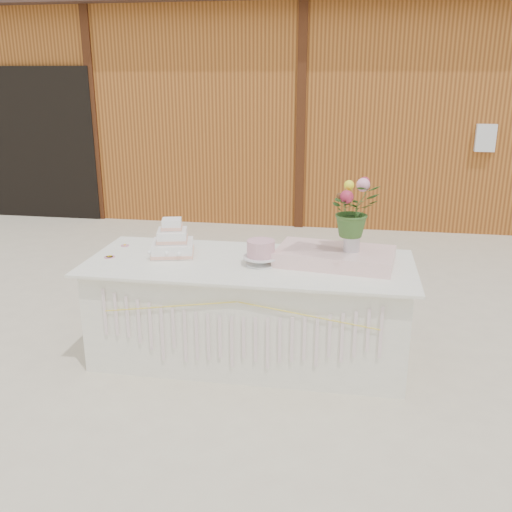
{
  "coord_description": "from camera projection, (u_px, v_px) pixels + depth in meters",
  "views": [
    {
      "loc": [
        0.71,
        -3.91,
        2.08
      ],
      "look_at": [
        0.0,
        0.3,
        0.72
      ],
      "focal_mm": 40.0,
      "sensor_mm": 36.0,
      "label": 1
    }
  ],
  "objects": [
    {
      "name": "satin_runner",
      "position": [
        335.0,
        256.0,
        4.14
      ],
      "size": [
        0.89,
        0.59,
        0.11
      ],
      "primitive_type": "cube",
      "rotation": [
        0.0,
        0.0,
        -0.13
      ],
      "color": "#FFD2CD",
      "rests_on": "cake_table"
    },
    {
      "name": "ground",
      "position": [
        250.0,
        356.0,
        4.42
      ],
      "size": [
        80.0,
        80.0,
        0.0
      ],
      "primitive_type": "plane",
      "color": "beige",
      "rests_on": "ground"
    },
    {
      "name": "cake_table",
      "position": [
        249.0,
        310.0,
        4.3
      ],
      "size": [
        2.4,
        1.0,
        0.77
      ],
      "color": "white",
      "rests_on": "ground"
    },
    {
      "name": "pink_cake_stand",
      "position": [
        261.0,
        251.0,
        4.08
      ],
      "size": [
        0.26,
        0.26,
        0.18
      ],
      "color": "silver",
      "rests_on": "cake_table"
    },
    {
      "name": "bouquet",
      "position": [
        354.0,
        203.0,
        3.98
      ],
      "size": [
        0.43,
        0.41,
        0.38
      ],
      "primitive_type": "imported",
      "rotation": [
        0.0,
        0.0,
        0.4
      ],
      "color": "#355A24",
      "rests_on": "flower_vase"
    },
    {
      "name": "loose_flowers",
      "position": [
        122.0,
        251.0,
        4.42
      ],
      "size": [
        0.25,
        0.34,
        0.02
      ],
      "primitive_type": null,
      "rotation": [
        0.0,
        0.0,
        0.41
      ],
      "color": "#CB7C94",
      "rests_on": "cake_table"
    },
    {
      "name": "wedding_cake",
      "position": [
        173.0,
        243.0,
        4.32
      ],
      "size": [
        0.38,
        0.38,
        0.28
      ],
      "rotation": [
        0.0,
        0.0,
        0.24
      ],
      "color": "white",
      "rests_on": "cake_table"
    },
    {
      "name": "flower_vase",
      "position": [
        352.0,
        240.0,
        4.06
      ],
      "size": [
        0.12,
        0.12,
        0.16
      ],
      "primitive_type": "cylinder",
      "color": "#BBBAC0",
      "rests_on": "satin_runner"
    },
    {
      "name": "barn",
      "position": [
        311.0,
        100.0,
        9.54
      ],
      "size": [
        12.6,
        4.6,
        3.3
      ],
      "color": "#A76023",
      "rests_on": "ground"
    }
  ]
}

